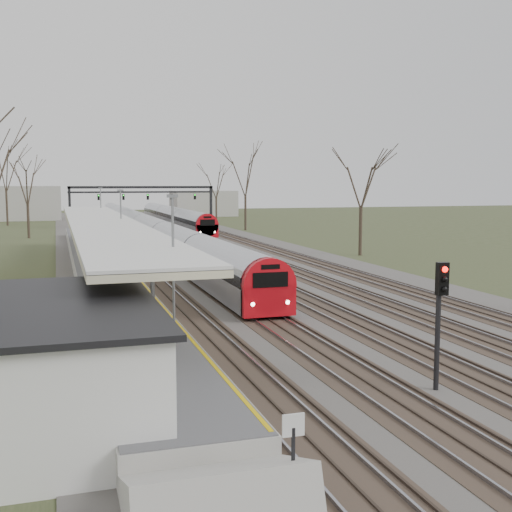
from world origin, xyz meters
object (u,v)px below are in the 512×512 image
Objects in this scene: passenger at (131,313)px; signal_post at (440,307)px; train_far at (173,218)px; train_near at (144,228)px.

signal_post is (8.64, -6.23, 0.89)m from passenger.
signal_post reaches higher than train_far.
passenger is at bearing -97.90° from train_near.
train_near is 50.14m from passenger.
train_near is at bearing -108.67° from train_far.
train_far is at bearing 71.33° from train_near.
signal_post is at bearing -93.92° from train_far.
passenger is (-13.89, -70.38, 0.35)m from train_far.
train_near is 22.00× the size of signal_post.
signal_post is (-5.25, -76.61, 1.25)m from train_far.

